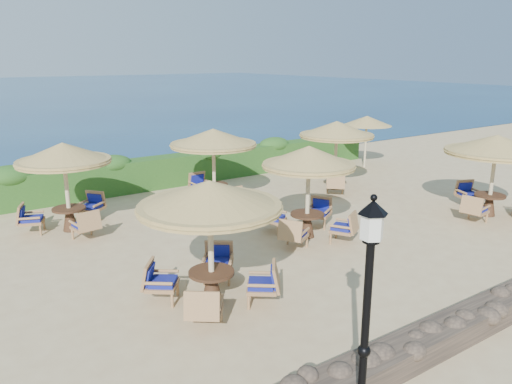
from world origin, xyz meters
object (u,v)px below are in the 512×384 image
object	(u,v)px
extra_parasol	(367,121)
cafe_set_5	(336,138)
lamp_post	(365,327)
cafe_set_3	(65,169)
cafe_set_2	(495,156)
cafe_set_4	(213,146)
cafe_set_1	(308,177)
cafe_set_0	(210,218)

from	to	relation	value
extra_parasol	cafe_set_5	xyz separation A→B (m)	(-3.86, -2.11, -0.15)
lamp_post	cafe_set_5	bearing A→B (deg)	48.55
lamp_post	cafe_set_3	xyz separation A→B (m)	(-1.16, 10.70, 0.33)
extra_parasol	cafe_set_5	size ratio (longest dim) A/B	0.84
cafe_set_2	cafe_set_4	distance (m)	9.15
cafe_set_5	cafe_set_3	bearing A→B (deg)	175.34
extra_parasol	cafe_set_2	bearing A→B (deg)	-105.65
cafe_set_1	cafe_set_0	bearing A→B (deg)	-155.38
extra_parasol	cafe_set_0	size ratio (longest dim) A/B	0.81
lamp_post	cafe_set_3	distance (m)	10.76
extra_parasol	cafe_set_4	bearing A→B (deg)	-171.88
cafe_set_1	cafe_set_5	world-z (taller)	same
cafe_set_4	lamp_post	bearing A→B (deg)	-109.52
cafe_set_1	cafe_set_4	distance (m)	4.48
cafe_set_2	cafe_set_5	world-z (taller)	same
cafe_set_4	cafe_set_5	distance (m)	5.00
cafe_set_5	cafe_set_1	bearing A→B (deg)	-140.93
cafe_set_0	cafe_set_5	bearing A→B (deg)	32.59
extra_parasol	cafe_set_3	xyz separation A→B (m)	(-13.76, -1.30, -0.29)
cafe_set_0	cafe_set_1	world-z (taller)	same
cafe_set_1	cafe_set_4	size ratio (longest dim) A/B	0.92
cafe_set_4	cafe_set_1	bearing A→B (deg)	-83.50
cafe_set_1	cafe_set_2	distance (m)	6.44
cafe_set_0	cafe_set_5	distance (m)	10.24
lamp_post	cafe_set_0	bearing A→B (deg)	88.62
cafe_set_1	cafe_set_2	world-z (taller)	same
lamp_post	extra_parasol	bearing A→B (deg)	43.60
cafe_set_0	extra_parasol	bearing A→B (deg)	31.40
lamp_post	cafe_set_2	size ratio (longest dim) A/B	1.05
lamp_post	cafe_set_0	world-z (taller)	lamp_post
cafe_set_1	cafe_set_3	bearing A→B (deg)	141.24
cafe_set_2	cafe_set_4	bearing A→B (deg)	136.95
cafe_set_1	cafe_set_4	world-z (taller)	same
extra_parasol	cafe_set_2	distance (m)	7.79
lamp_post	cafe_set_5	xyz separation A→B (m)	(8.74, 9.89, 0.47)
cafe_set_4	cafe_set_5	size ratio (longest dim) A/B	1.04
lamp_post	cafe_set_1	world-z (taller)	lamp_post
cafe_set_2	cafe_set_0	bearing A→B (deg)	-179.31
cafe_set_2	cafe_set_3	size ratio (longest dim) A/B	1.13
cafe_set_0	cafe_set_2	xyz separation A→B (m)	(10.39, 0.13, 0.12)
cafe_set_0	cafe_set_1	distance (m)	4.63
extra_parasol	cafe_set_1	world-z (taller)	cafe_set_1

